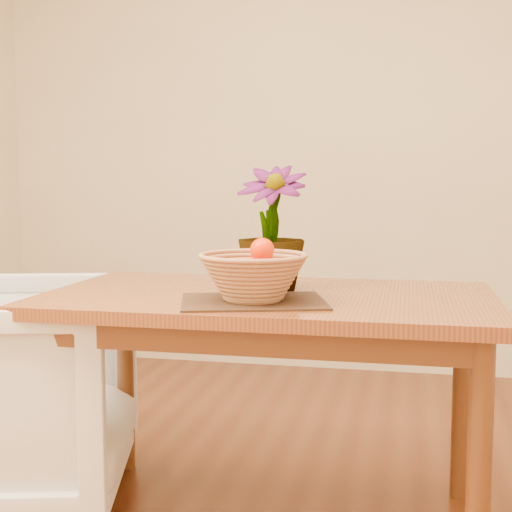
% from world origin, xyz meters
% --- Properties ---
extents(wall_back, '(4.00, 0.02, 2.70)m').
position_xyz_m(wall_back, '(0.00, 2.25, 1.35)').
color(wall_back, '#FFEEC2').
rests_on(wall_back, floor).
extents(table, '(1.40, 0.80, 0.75)m').
position_xyz_m(table, '(0.00, 0.30, 0.66)').
color(table, brown).
rests_on(table, floor).
extents(placemat, '(0.49, 0.42, 0.01)m').
position_xyz_m(placemat, '(-0.01, 0.13, 0.75)').
color(placemat, '#352113').
rests_on(placemat, table).
extents(wicker_basket, '(0.32, 0.32, 0.13)m').
position_xyz_m(wicker_basket, '(-0.01, 0.13, 0.82)').
color(wicker_basket, '#BA7A4D').
rests_on(wicker_basket, placemat).
extents(orange_pile, '(0.18, 0.18, 0.13)m').
position_xyz_m(orange_pile, '(-0.01, 0.13, 0.86)').
color(orange_pile, red).
rests_on(orange_pile, wicker_basket).
extents(potted_plant, '(0.24, 0.24, 0.40)m').
position_xyz_m(potted_plant, '(-0.01, 0.38, 0.95)').
color(potted_plant, '#154112').
rests_on(potted_plant, table).
extents(armchair, '(0.96, 0.99, 0.85)m').
position_xyz_m(armchair, '(-0.91, 0.26, 0.42)').
color(armchair, gray).
rests_on(armchair, floor).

